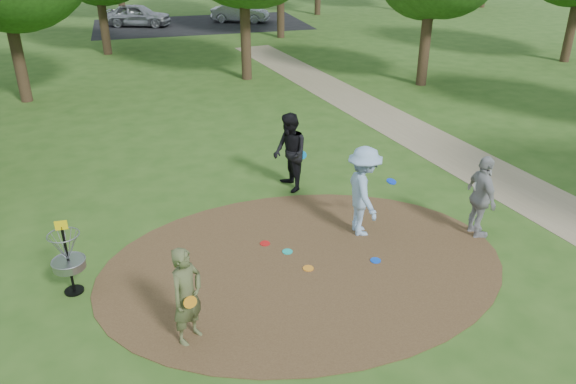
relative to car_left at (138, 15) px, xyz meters
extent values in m
plane|color=#2D5119|center=(2.08, -30.32, -0.73)|extent=(100.00, 100.00, 0.00)
cylinder|color=#47301C|center=(2.08, -30.32, -0.72)|extent=(8.40, 8.40, 0.02)
cube|color=#8C7A5B|center=(8.58, -28.32, -0.72)|extent=(7.55, 39.89, 0.01)
cube|color=black|center=(4.08, -0.32, -0.72)|extent=(14.00, 8.00, 0.01)
imported|color=#505833|center=(-0.44, -31.97, 0.16)|extent=(0.76, 0.74, 1.77)
cylinder|color=orange|center=(-0.41, -32.22, 0.21)|extent=(0.22, 0.08, 0.22)
imported|color=#91B3D8|center=(3.71, -29.42, 0.31)|extent=(0.87, 1.39, 2.07)
cylinder|color=#0C35D0|center=(4.36, -29.44, 0.48)|extent=(0.31, 0.31, 0.08)
imported|color=black|center=(2.79, -26.78, 0.30)|extent=(0.87, 1.07, 2.06)
cylinder|color=#0D98E2|center=(3.13, -26.75, 0.19)|extent=(0.23, 0.13, 0.22)
imported|color=#97979A|center=(6.16, -30.22, 0.22)|extent=(0.57, 1.15, 1.90)
cylinder|color=silver|center=(6.03, -30.18, 0.48)|extent=(0.23, 0.13, 0.22)
cylinder|color=#16B6A3|center=(1.87, -29.80, -0.70)|extent=(0.22, 0.22, 0.02)
cylinder|color=blue|center=(3.54, -30.63, -0.70)|extent=(0.22, 0.22, 0.02)
cylinder|color=red|center=(1.49, -29.34, -0.70)|extent=(0.22, 0.22, 0.02)
imported|color=#999CA0|center=(0.00, 0.00, 0.00)|extent=(4.60, 3.10, 1.45)
imported|color=#95969C|center=(6.85, -0.20, -0.09)|extent=(4.10, 2.86, 1.28)
cylinder|color=orange|center=(2.11, -30.53, -0.70)|extent=(0.22, 0.22, 0.02)
cylinder|color=black|center=(-2.42, -30.02, -0.05)|extent=(0.05, 0.05, 1.35)
cylinder|color=black|center=(-2.42, -30.02, -0.71)|extent=(0.36, 0.36, 0.04)
cylinder|color=gray|center=(-2.42, -30.02, -0.11)|extent=(0.60, 0.60, 0.16)
torus|color=gray|center=(-2.42, -30.02, -0.03)|extent=(0.63, 0.63, 0.03)
torus|color=gray|center=(-2.42, -30.02, 0.52)|extent=(0.58, 0.58, 0.02)
cube|color=yellow|center=(-2.42, -30.02, 0.72)|extent=(0.22, 0.02, 0.18)
cylinder|color=#332316|center=(-4.92, -16.32, 1.17)|extent=(0.44, 0.44, 3.80)
cylinder|color=#332316|center=(4.08, -15.32, 1.36)|extent=(0.44, 0.44, 4.18)
cylinder|color=#332316|center=(11.08, -18.32, 1.08)|extent=(0.44, 0.44, 3.61)
cylinder|color=#332316|center=(-1.92, -8.32, 0.98)|extent=(0.44, 0.44, 3.42)
cylinder|color=#332316|center=(20.08, -16.32, 1.17)|extent=(0.44, 0.44, 3.80)
camera|label=1|loc=(-0.89, -39.61, 5.68)|focal=35.00mm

